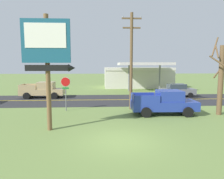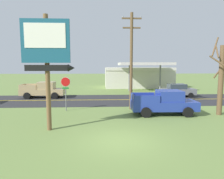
{
  "view_description": "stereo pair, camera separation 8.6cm",
  "coord_description": "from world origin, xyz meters",
  "px_view_note": "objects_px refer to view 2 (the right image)",
  "views": [
    {
      "loc": [
        -0.98,
        -10.35,
        3.95
      ],
      "look_at": [
        0.0,
        8.0,
        1.8
      ],
      "focal_mm": 32.91,
      "sensor_mm": 36.0,
      "label": 1
    },
    {
      "loc": [
        -0.89,
        -10.35,
        3.95
      ],
      "look_at": [
        0.0,
        8.0,
        1.8
      ],
      "focal_mm": 32.91,
      "sensor_mm": 36.0,
      "label": 2
    }
  ],
  "objects_px": {
    "stop_sign": "(66,88)",
    "pickup_tan_on_road": "(44,90)",
    "pickup_blue_parked_on_lawn": "(164,103)",
    "car_grey_near_lane": "(178,90)",
    "utility_pole": "(131,59)",
    "gas_station": "(138,77)",
    "motel_sign": "(47,53)",
    "bare_tree": "(221,77)"
  },
  "relations": [
    {
      "from": "utility_pole",
      "to": "bare_tree",
      "type": "bearing_deg",
      "value": -20.22
    },
    {
      "from": "stop_sign",
      "to": "utility_pole",
      "type": "relative_size",
      "value": 0.35
    },
    {
      "from": "pickup_blue_parked_on_lawn",
      "to": "car_grey_near_lane",
      "type": "height_order",
      "value": "pickup_blue_parked_on_lawn"
    },
    {
      "from": "utility_pole",
      "to": "gas_station",
      "type": "distance_m",
      "value": 19.38
    },
    {
      "from": "gas_station",
      "to": "car_grey_near_lane",
      "type": "distance_m",
      "value": 12.14
    },
    {
      "from": "stop_sign",
      "to": "pickup_tan_on_road",
      "type": "bearing_deg",
      "value": 118.25
    },
    {
      "from": "motel_sign",
      "to": "gas_station",
      "type": "distance_m",
      "value": 26.75
    },
    {
      "from": "motel_sign",
      "to": "car_grey_near_lane",
      "type": "relative_size",
      "value": 1.65
    },
    {
      "from": "motel_sign",
      "to": "pickup_blue_parked_on_lawn",
      "type": "bearing_deg",
      "value": 24.6
    },
    {
      "from": "motel_sign",
      "to": "pickup_tan_on_road",
      "type": "distance_m",
      "value": 14.11
    },
    {
      "from": "motel_sign",
      "to": "stop_sign",
      "type": "bearing_deg",
      "value": 89.59
    },
    {
      "from": "motel_sign",
      "to": "bare_tree",
      "type": "height_order",
      "value": "motel_sign"
    },
    {
      "from": "utility_pole",
      "to": "bare_tree",
      "type": "distance_m",
      "value": 7.43
    },
    {
      "from": "bare_tree",
      "to": "gas_station",
      "type": "distance_m",
      "value": 21.52
    },
    {
      "from": "stop_sign",
      "to": "pickup_tan_on_road",
      "type": "height_order",
      "value": "stop_sign"
    },
    {
      "from": "bare_tree",
      "to": "gas_station",
      "type": "height_order",
      "value": "bare_tree"
    },
    {
      "from": "motel_sign",
      "to": "stop_sign",
      "type": "height_order",
      "value": "motel_sign"
    },
    {
      "from": "bare_tree",
      "to": "stop_sign",
      "type": "bearing_deg",
      "value": 170.58
    },
    {
      "from": "stop_sign",
      "to": "pickup_tan_on_road",
      "type": "relative_size",
      "value": 0.57
    },
    {
      "from": "stop_sign",
      "to": "utility_pole",
      "type": "xyz_separation_m",
      "value": [
        5.77,
        0.43,
        2.51
      ]
    },
    {
      "from": "motel_sign",
      "to": "stop_sign",
      "type": "relative_size",
      "value": 2.35
    },
    {
      "from": "stop_sign",
      "to": "utility_pole",
      "type": "height_order",
      "value": "utility_pole"
    },
    {
      "from": "utility_pole",
      "to": "gas_station",
      "type": "xyz_separation_m",
      "value": [
        4.01,
        18.78,
        -2.59
      ]
    },
    {
      "from": "utility_pole",
      "to": "gas_station",
      "type": "relative_size",
      "value": 0.71
    },
    {
      "from": "bare_tree",
      "to": "car_grey_near_lane",
      "type": "height_order",
      "value": "bare_tree"
    },
    {
      "from": "pickup_tan_on_road",
      "to": "motel_sign",
      "type": "bearing_deg",
      "value": -72.99
    },
    {
      "from": "utility_pole",
      "to": "car_grey_near_lane",
      "type": "bearing_deg",
      "value": 45.44
    },
    {
      "from": "motel_sign",
      "to": "pickup_blue_parked_on_lawn",
      "type": "xyz_separation_m",
      "value": [
        8.24,
        3.77,
        -3.74
      ]
    },
    {
      "from": "stop_sign",
      "to": "pickup_blue_parked_on_lawn",
      "type": "height_order",
      "value": "stop_sign"
    },
    {
      "from": "car_grey_near_lane",
      "to": "gas_station",
      "type": "bearing_deg",
      "value": 104.06
    },
    {
      "from": "utility_pole",
      "to": "gas_station",
      "type": "bearing_deg",
      "value": 77.96
    },
    {
      "from": "pickup_blue_parked_on_lawn",
      "to": "car_grey_near_lane",
      "type": "bearing_deg",
      "value": 63.93
    },
    {
      "from": "pickup_tan_on_road",
      "to": "car_grey_near_lane",
      "type": "relative_size",
      "value": 1.24
    },
    {
      "from": "motel_sign",
      "to": "pickup_blue_parked_on_lawn",
      "type": "distance_m",
      "value": 9.8
    },
    {
      "from": "stop_sign",
      "to": "car_grey_near_lane",
      "type": "bearing_deg",
      "value": 30.46
    },
    {
      "from": "utility_pole",
      "to": "pickup_blue_parked_on_lawn",
      "type": "distance_m",
      "value": 4.84
    },
    {
      "from": "stop_sign",
      "to": "pickup_blue_parked_on_lawn",
      "type": "bearing_deg",
      "value": -12.1
    },
    {
      "from": "gas_station",
      "to": "pickup_blue_parked_on_lawn",
      "type": "bearing_deg",
      "value": -94.31
    },
    {
      "from": "bare_tree",
      "to": "pickup_blue_parked_on_lawn",
      "type": "bearing_deg",
      "value": 175.65
    },
    {
      "from": "car_grey_near_lane",
      "to": "utility_pole",
      "type": "bearing_deg",
      "value": -134.56
    },
    {
      "from": "bare_tree",
      "to": "car_grey_near_lane",
      "type": "bearing_deg",
      "value": 89.38
    },
    {
      "from": "pickup_blue_parked_on_lawn",
      "to": "car_grey_near_lane",
      "type": "xyz_separation_m",
      "value": [
        4.52,
        9.23,
        -0.13
      ]
    }
  ]
}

